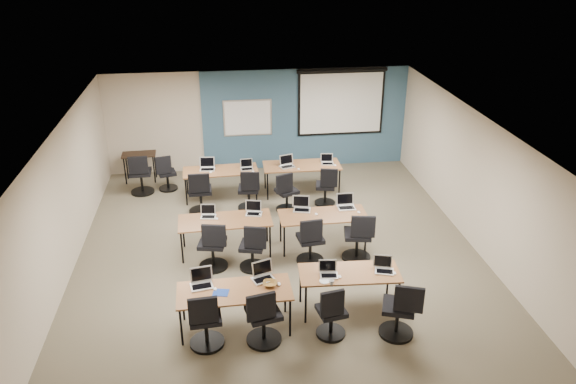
{
  "coord_description": "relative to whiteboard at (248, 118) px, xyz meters",
  "views": [
    {
      "loc": [
        -1.08,
        -9.85,
        5.89
      ],
      "look_at": [
        0.25,
        0.4,
        1.11
      ],
      "focal_mm": 35.0,
      "sensor_mm": 36.0,
      "label": 1
    }
  ],
  "objects": [
    {
      "name": "task_chair_6",
      "position": [
        0.87,
        -4.98,
        -1.03
      ],
      "size": [
        0.54,
        0.54,
        1.01
      ],
      "rotation": [
        0.0,
        0.0,
        0.11
      ],
      "color": "black",
      "rests_on": "floor"
    },
    {
      "name": "utility_table",
      "position": [
        -2.84,
        -0.45,
        -0.8
      ],
      "size": [
        0.85,
        0.47,
        0.75
      ],
      "rotation": [
        0.0,
        0.0,
        0.04
      ],
      "color": "black",
      "rests_on": "floor"
    },
    {
      "name": "mouse_9",
      "position": [
        -0.02,
        -2.0,
        -0.71
      ],
      "size": [
        0.07,
        0.11,
        0.03
      ],
      "primitive_type": "ellipsoid",
      "rotation": [
        0.0,
        0.0,
        0.12
      ],
      "color": "white",
      "rests_on": "training_table_back_left"
    },
    {
      "name": "blue_mousepad",
      "position": [
        -0.88,
        -6.84,
        -0.72
      ],
      "size": [
        0.28,
        0.25,
        0.01
      ],
      "primitive_type": "cube",
      "rotation": [
        0.0,
        0.0,
        -0.2
      ],
      "color": "#1B3A9A",
      "rests_on": "training_table_front_left"
    },
    {
      "name": "blue_accent_panel",
      "position": [
        1.55,
        0.04,
        -0.1
      ],
      "size": [
        5.5,
        0.04,
        2.7
      ],
      "primitive_type": "cube",
      "color": "#3D5977",
      "rests_on": "wall_back"
    },
    {
      "name": "whiteboard",
      "position": [
        0.0,
        0.0,
        0.0
      ],
      "size": [
        1.28,
        0.03,
        0.98
      ],
      "color": "silver",
      "rests_on": "wall_back"
    },
    {
      "name": "snack_plate",
      "position": [
        0.8,
        -6.74,
        -0.71
      ],
      "size": [
        0.21,
        0.21,
        0.01
      ],
      "primitive_type": "cylinder",
      "rotation": [
        0.0,
        0.0,
        -0.33
      ],
      "color": "white",
      "rests_on": "training_table_front_right"
    },
    {
      "name": "laptop_5",
      "position": [
        -0.16,
        -4.15,
        -0.66
      ],
      "size": [
        0.32,
        0.27,
        0.24
      ],
      "rotation": [
        0.0,
        0.0,
        -0.22
      ],
      "color": "silver",
      "rests_on": "training_table_mid_left"
    },
    {
      "name": "training_table_front_right",
      "position": [
        1.27,
        -6.53,
        -0.77
      ],
      "size": [
        1.69,
        0.7,
        0.73
      ],
      "rotation": [
        0.0,
        0.0,
        -0.06
      ],
      "color": "#9C6927",
      "rests_on": "floor"
    },
    {
      "name": "task_chair_1",
      "position": [
        -0.25,
        -7.24,
        -1.02
      ],
      "size": [
        0.56,
        0.56,
        1.04
      ],
      "rotation": [
        0.0,
        0.0,
        0.22
      ],
      "color": "black",
      "rests_on": "floor"
    },
    {
      "name": "task_chair_4",
      "position": [
        -1.0,
        -4.95,
        -1.02
      ],
      "size": [
        0.56,
        0.56,
        1.03
      ],
      "rotation": [
        0.0,
        0.0,
        -0.2
      ],
      "color": "black",
      "rests_on": "floor"
    },
    {
      "name": "task_chair_11",
      "position": [
        1.66,
        -2.48,
        -1.05
      ],
      "size": [
        0.49,
        0.49,
        0.98
      ],
      "rotation": [
        0.0,
        0.0,
        -0.2
      ],
      "color": "black",
      "rests_on": "floor"
    },
    {
      "name": "laptop_0",
      "position": [
        -1.18,
        -6.58,
        -0.65
      ],
      "size": [
        0.36,
        0.3,
        0.27
      ],
      "rotation": [
        0.0,
        0.0,
        0.17
      ],
      "color": "#A3A3B0",
      "rests_on": "training_table_front_left"
    },
    {
      "name": "task_chair_8",
      "position": [
        -1.27,
        -2.54,
        -1.01
      ],
      "size": [
        0.58,
        0.58,
        1.05
      ],
      "rotation": [
        0.0,
        0.0,
        0.02
      ],
      "color": "black",
      "rests_on": "floor"
    },
    {
      "name": "mouse_8",
      "position": [
        -1.02,
        -1.89,
        -0.71
      ],
      "size": [
        0.09,
        0.11,
        0.04
      ],
      "primitive_type": "ellipsoid",
      "rotation": [
        0.0,
        0.0,
        -0.21
      ],
      "color": "white",
      "rests_on": "training_table_back_left"
    },
    {
      "name": "training_table_mid_right",
      "position": [
        1.22,
        -4.39,
        -0.77
      ],
      "size": [
        1.77,
        0.74,
        0.73
      ],
      "rotation": [
        0.0,
        0.0,
        0.01
      ],
      "color": "brown",
      "rests_on": "floor"
    },
    {
      "name": "mouse_11",
      "position": [
        1.99,
        -1.85,
        -0.71
      ],
      "size": [
        0.08,
        0.11,
        0.04
      ],
      "primitive_type": "ellipsoid",
      "rotation": [
        0.0,
        0.0,
        -0.2
      ],
      "color": "white",
      "rests_on": "training_table_back_right"
    },
    {
      "name": "laptop_4",
      "position": [
        -1.08,
        -4.16,
        -0.66
      ],
      "size": [
        0.3,
        0.25,
        0.23
      ],
      "rotation": [
        0.0,
        0.0,
        -0.12
      ],
      "color": "#BABAC6",
      "rests_on": "training_table_mid_left"
    },
    {
      "name": "training_table_front_left",
      "position": [
        -0.67,
        -6.8,
        -0.76
      ],
      "size": [
        1.82,
        0.76,
        0.73
      ],
      "rotation": [
        0.0,
        0.0,
        0.02
      ],
      "color": "#966B42",
      "rests_on": "floor"
    },
    {
      "name": "laptop_9",
      "position": [
        -0.16,
        -1.77,
        -0.66
      ],
      "size": [
        0.3,
        0.25,
        0.23
      ],
      "rotation": [
        0.0,
        0.0,
        0.08
      ],
      "color": "#B2B2BE",
      "rests_on": "training_table_back_left"
    },
    {
      "name": "projector_screen",
      "position": [
        2.5,
        -0.02,
        0.44
      ],
      "size": [
        2.4,
        0.1,
        1.82
      ],
      "color": "black",
      "rests_on": "wall_back"
    },
    {
      "name": "task_chair_5",
      "position": [
        -0.25,
        -5.07,
        -1.04
      ],
      "size": [
        0.51,
        0.51,
        0.99
      ],
      "rotation": [
        0.0,
        0.0,
        -0.24
      ],
      "color": "black",
      "rests_on": "floor"
    },
    {
      "name": "wall_right",
      "position": [
        4.3,
        -4.43,
        -0.1
      ],
      "size": [
        0.04,
        9.0,
        2.7
      ],
      "primitive_type": "cube",
      "color": "beige",
      "rests_on": "ground"
    },
    {
      "name": "task_chair_3",
      "position": [
        1.91,
        -7.34,
        -1.02
      ],
      "size": [
        0.58,
        0.56,
        1.03
      ],
      "rotation": [
        0.0,
        0.0,
        -0.34
      ],
      "color": "black",
      "rests_on": "floor"
    },
    {
      "name": "laptop_7",
      "position": [
        1.75,
        -4.11,
        -0.65
      ],
      "size": [
        0.36,
        0.31,
        0.27
      ],
      "rotation": [
        0.0,
        0.0,
        -0.0
      ],
      "color": "silver",
      "rests_on": "training_table_mid_right"
    },
    {
      "name": "laptop_8",
      "position": [
        -1.1,
        -1.66,
        -0.65
      ],
      "size": [
        0.36,
        0.3,
        0.27
      ],
      "rotation": [
        0.0,
        0.0,
        -0.09
      ],
      "color": "silver",
      "rests_on": "training_table_back_left"
    },
    {
      "name": "wall_left",
      "position": [
        -3.7,
        -4.43,
        -0.1
      ],
      "size": [
        0.04,
        9.0,
        2.7
      ],
      "primitive_type": "cube",
      "color": "beige",
      "rests_on": "ground"
    },
    {
      "name": "laptop_10",
      "position": [
        0.82,
        -1.73,
        -0.65
      ],
      "size": [
        0.35,
        0.3,
        0.26
      ],
      "rotation": [
        0.0,
        0.0,
        0.31
      ],
      "color": "silver",
      "rests_on": "training_table_back_right"
    },
    {
      "name": "training_table_back_right",
      "position": [
        1.2,
        -1.69,
        -0.76
      ],
      "size": [
        1.88,
        0.78,
        0.73
      ],
      "rotation": [
        0.0,
        0.0,
        -0.02
      ],
      "color": "olive",
      "rests_on": "floor"
    },
    {
      "name": "task_chair_7",
      "position": [
        1.81,
        -4.99,
        -1.02
      ],
      "size": [
        0.57,
        0.57,
        1.05
      ],
      "rotation": [
        0.0,
        0.0,
        -0.17
      ],
      "color": "black",
      "rests_on": "floor"
    },
    {
      "name": "mouse_6",
      "position": [
        1.08,
        -4.37,
        -0.71
      ],
      "size": [
        0.07,
        0.1,
        0.03
      ],
      "primitive_type": "ellipsoid",
      "rotation": [
        0.0,
        0.0,
        -0.1
      ],
      "color": "white",
      "rests_on": "training_table_mid_right"
    },
    {
      "name": "wall_front",
      "position": [
        0.3,
        -8.93,
        -0.1
      ],
      "size": [
        8.0,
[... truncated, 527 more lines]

